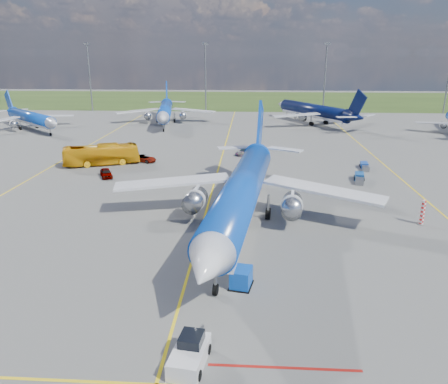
# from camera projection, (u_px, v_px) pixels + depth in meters

# --- Properties ---
(ground) EXTENTS (400.00, 400.00, 0.00)m
(ground) POSITION_uv_depth(u_px,v_px,m) (196.00, 247.00, 45.86)
(ground) COLOR #5C5C59
(ground) RESTS_ON ground
(grass_strip) EXTENTS (400.00, 80.00, 0.01)m
(grass_strip) POSITION_uv_depth(u_px,v_px,m) (238.00, 100.00, 188.45)
(grass_strip) COLOR #2D4719
(grass_strip) RESTS_ON ground
(taxiway_lines) EXTENTS (60.25, 160.00, 0.02)m
(taxiway_lines) POSITION_uv_depth(u_px,v_px,m) (217.00, 176.00, 72.18)
(taxiway_lines) COLOR yellow
(taxiway_lines) RESTS_ON ground
(floodlight_masts) EXTENTS (202.20, 0.50, 22.70)m
(floodlight_masts) POSITION_uv_depth(u_px,v_px,m) (265.00, 74.00, 146.02)
(floodlight_masts) COLOR slate
(floodlight_masts) RESTS_ON ground
(warning_post) EXTENTS (0.50, 0.50, 3.00)m
(warning_post) POSITION_uv_depth(u_px,v_px,m) (423.00, 212.00, 51.51)
(warning_post) COLOR red
(warning_post) RESTS_ON ground
(bg_jet_nw) EXTENTS (43.88, 43.43, 9.18)m
(bg_jet_nw) POSITION_uv_depth(u_px,v_px,m) (32.00, 130.00, 115.25)
(bg_jet_nw) COLOR #0C42B2
(bg_jet_nw) RESTS_ON ground
(bg_jet_nnw) EXTENTS (36.43, 44.49, 10.56)m
(bg_jet_nnw) POSITION_uv_depth(u_px,v_px,m) (166.00, 124.00, 125.30)
(bg_jet_nnw) COLOR #0C42B2
(bg_jet_nnw) RESTS_ON ground
(bg_jet_n) EXTENTS (46.72, 50.44, 10.62)m
(bg_jet_n) POSITION_uv_depth(u_px,v_px,m) (313.00, 124.00, 125.46)
(bg_jet_n) COLOR #07103A
(bg_jet_n) RESTS_ON ground
(main_airliner) EXTENTS (40.73, 50.46, 12.21)m
(main_airliner) POSITION_uv_depth(u_px,v_px,m) (241.00, 226.00, 51.39)
(main_airliner) COLOR #0C42B2
(main_airliner) RESTS_ON ground
(pushback_tug) EXTENTS (2.56, 5.56, 1.85)m
(pushback_tug) POSITION_uv_depth(u_px,v_px,m) (190.00, 353.00, 28.53)
(pushback_tug) COLOR silver
(pushback_tug) RESTS_ON ground
(uld_container) EXTENTS (2.05, 2.38, 1.67)m
(uld_container) POSITION_uv_depth(u_px,v_px,m) (241.00, 277.00, 37.95)
(uld_container) COLOR #0D48B7
(uld_container) RESTS_ON ground
(apron_bus) EXTENTS (13.67, 7.79, 3.74)m
(apron_bus) POSITION_uv_depth(u_px,v_px,m) (101.00, 155.00, 78.87)
(apron_bus) COLOR #E39E0D
(apron_bus) RESTS_ON ground
(service_car_a) EXTENTS (3.29, 4.51, 1.43)m
(service_car_a) POSITION_uv_depth(u_px,v_px,m) (106.00, 173.00, 71.38)
(service_car_a) COLOR #999999
(service_car_a) RESTS_ON ground
(service_car_b) EXTENTS (5.19, 3.84, 1.31)m
(service_car_b) POSITION_uv_depth(u_px,v_px,m) (144.00, 158.00, 81.36)
(service_car_b) COLOR #999999
(service_car_b) RESTS_ON ground
(service_car_c) EXTENTS (4.67, 4.78, 1.38)m
(service_car_c) POSITION_uv_depth(u_px,v_px,m) (245.00, 152.00, 86.83)
(service_car_c) COLOR #999999
(service_car_c) RESTS_ON ground
(baggage_tug_w) EXTENTS (2.28, 5.01, 1.09)m
(baggage_tug_w) POSITION_uv_depth(u_px,v_px,m) (359.00, 178.00, 69.21)
(baggage_tug_w) COLOR navy
(baggage_tug_w) RESTS_ON ground
(baggage_tug_c) EXTENTS (2.10, 5.35, 1.17)m
(baggage_tug_c) POSITION_uv_depth(u_px,v_px,m) (128.00, 151.00, 88.00)
(baggage_tug_c) COLOR navy
(baggage_tug_c) RESTS_ON ground
(baggage_tug_e) EXTENTS (1.63, 4.38, 0.96)m
(baggage_tug_e) POSITION_uv_depth(u_px,v_px,m) (365.00, 166.00, 76.61)
(baggage_tug_e) COLOR #1B46A3
(baggage_tug_e) RESTS_ON ground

